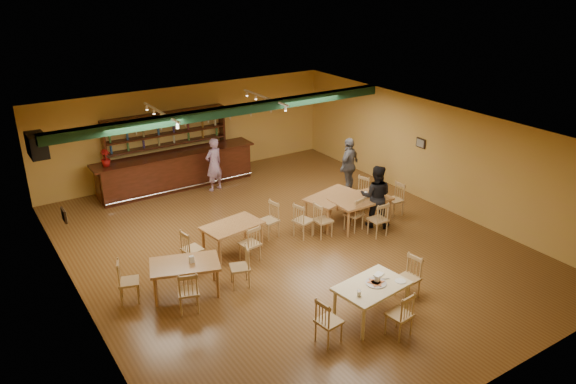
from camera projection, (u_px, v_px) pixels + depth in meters
floor at (288, 245)px, 13.92m from camera, size 12.00×12.00×0.00m
ceiling_beam at (232, 111)px, 14.98m from camera, size 10.00×0.30×0.25m
track_rail_left at (161, 112)px, 14.52m from camera, size 0.05×2.50×0.05m
track_rail_right at (265, 97)px, 16.12m from camera, size 0.05×2.50×0.05m
ac_unit at (38, 145)px, 13.85m from camera, size 0.34×0.70×0.48m
picture_left at (64, 215)px, 11.54m from camera, size 0.04×0.34×0.28m
picture_right at (421, 143)px, 16.15m from camera, size 0.04×0.34×0.28m
bar_counter at (176, 170)px, 17.27m from camera, size 5.13×0.85×1.13m
back_bar_hutch at (167, 148)px, 17.53m from camera, size 3.97×0.40×2.28m
poinsettia at (105, 158)px, 15.89m from camera, size 0.36×0.36×0.50m
dining_table_a at (233, 238)px, 13.51m from camera, size 1.54×1.06×0.71m
dining_table_b at (333, 209)px, 15.03m from camera, size 1.71×1.26×0.77m
dining_table_c at (186, 278)px, 11.77m from camera, size 1.65×1.29×0.72m
dining_table_d at (360, 212)px, 14.83m from camera, size 1.58×0.96×0.78m
near_table at (371, 301)px, 10.92m from camera, size 1.53×1.09×0.76m
pizza_tray at (376, 283)px, 10.83m from camera, size 0.44×0.44×0.01m
parmesan_shaker at (359, 293)px, 10.41m from camera, size 0.08×0.08×0.11m
napkin_stack at (379, 275)px, 11.11m from camera, size 0.24×0.21×0.03m
pizza_server at (380, 279)px, 10.94m from camera, size 0.33×0.20×0.00m
side_plate at (400, 281)px, 10.90m from camera, size 0.25×0.25×0.01m
patron_bar at (214, 164)px, 16.98m from camera, size 0.70×0.55×1.68m
patron_right_a at (376, 196)px, 14.63m from camera, size 1.05×1.04×1.72m
patron_right_b at (349, 165)px, 16.80m from camera, size 1.11×0.81×1.75m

